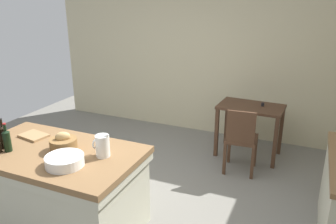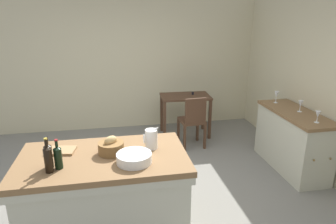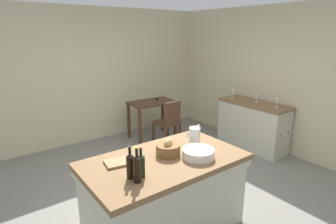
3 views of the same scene
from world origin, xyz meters
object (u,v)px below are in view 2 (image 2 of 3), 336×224
at_px(wine_bottle_green, 48,159).
at_px(bread_basket, 111,147).
at_px(pitcher, 151,139).
at_px(wine_glass_left, 301,104).
at_px(wooden_chair, 193,120).
at_px(wine_bottle_dark, 58,157).
at_px(wine_bottle_amber, 48,155).
at_px(wine_glass_far_left, 318,115).
at_px(wine_glass_middle, 276,95).
at_px(wash_bowl, 134,158).
at_px(island_table, 106,190).
at_px(side_cabinet, 292,140).
at_px(cutting_board, 61,151).
at_px(writing_desk, 185,102).

bearing_deg(wine_bottle_green, bread_basket, 27.64).
relative_size(pitcher, wine_glass_left, 1.53).
distance_m(wooden_chair, wine_bottle_dark, 2.77).
distance_m(wooden_chair, wine_bottle_amber, 2.80).
height_order(wine_glass_far_left, wine_glass_left, wine_glass_left).
xyz_separation_m(wooden_chair, wine_glass_middle, (1.20, -0.50, 0.51)).
relative_size(wash_bowl, bread_basket, 1.30).
bearing_deg(island_table, side_cabinet, 18.01).
relative_size(cutting_board, wine_glass_far_left, 1.83).
xyz_separation_m(writing_desk, wine_glass_far_left, (1.24, -2.00, 0.34)).
distance_m(pitcher, wine_glass_left, 2.36).
distance_m(side_cabinet, bread_basket, 2.77).
bearing_deg(cutting_board, wine_glass_far_left, 4.45).
bearing_deg(wine_glass_left, side_cabinet, 177.88).
height_order(island_table, wine_bottle_dark, wine_bottle_dark).
relative_size(writing_desk, wooden_chair, 1.02).
xyz_separation_m(side_cabinet, pitcher, (-2.18, -0.78, 0.52)).
bearing_deg(wine_glass_far_left, cutting_board, -175.55).
relative_size(wine_glass_far_left, wine_glass_left, 0.94).
height_order(island_table, cutting_board, cutting_board).
xyz_separation_m(cutting_board, wine_glass_middle, (3.06, 1.17, 0.13)).
xyz_separation_m(wine_bottle_green, wine_glass_middle, (3.10, 1.59, 0.01)).
height_order(side_cabinet, wash_bowl, wash_bowl).
height_order(wooden_chair, wine_bottle_amber, wine_bottle_amber).
height_order(island_table, wash_bowl, wash_bowl).
xyz_separation_m(wooden_chair, pitcher, (-0.94, -1.75, 0.47)).
relative_size(bread_basket, wine_glass_middle, 1.42).
relative_size(cutting_board, wine_glass_middle, 1.54).
height_order(wine_bottle_dark, wine_glass_middle, wine_bottle_dark).
relative_size(side_cabinet, wine_bottle_amber, 4.36).
bearing_deg(wooden_chair, cutting_board, -138.16).
relative_size(writing_desk, wine_bottle_green, 2.82).
bearing_deg(wine_bottle_dark, wine_glass_left, 18.57).
distance_m(pitcher, wine_bottle_green, 1.02).
relative_size(cutting_board, wine_bottle_green, 0.85).
bearing_deg(wine_bottle_dark, wine_bottle_amber, 156.28).
bearing_deg(wine_glass_far_left, wine_glass_left, 83.50).
bearing_deg(wash_bowl, wine_glass_middle, 33.43).
height_order(island_table, bread_basket, bread_basket).
xyz_separation_m(island_table, writing_desk, (1.44, 2.42, 0.18)).
height_order(wine_bottle_green, wine_glass_left, wine_bottle_green).
bearing_deg(wine_bottle_dark, wine_bottle_green, -141.95).
xyz_separation_m(side_cabinet, wooden_chair, (-1.24, 0.98, 0.05)).
relative_size(wooden_chair, wine_glass_left, 5.57).
height_order(bread_basket, wine_bottle_green, wine_bottle_green).
relative_size(side_cabinet, wooden_chair, 1.47).
xyz_separation_m(island_table, wash_bowl, (0.30, -0.19, 0.44)).
distance_m(writing_desk, wine_glass_far_left, 2.37).
bearing_deg(island_table, wine_bottle_dark, -155.29).
xyz_separation_m(wash_bowl, wine_bottle_amber, (-0.77, 0.05, 0.08)).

